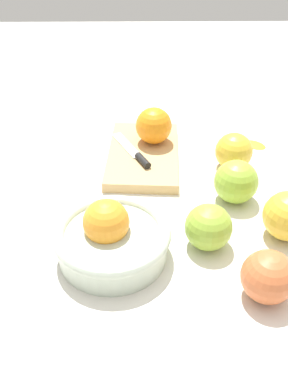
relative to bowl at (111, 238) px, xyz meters
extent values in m
plane|color=silver|center=(0.13, -0.12, -0.04)|extent=(2.40, 2.40, 0.00)
cylinder|color=beige|center=(0.00, 0.00, -0.01)|extent=(0.17, 0.17, 0.05)
torus|color=beige|center=(0.00, 0.00, 0.01)|extent=(0.18, 0.18, 0.02)
sphere|color=orange|center=(0.01, 0.01, 0.03)|extent=(0.07, 0.07, 0.07)
cube|color=tan|center=(0.28, -0.05, -0.03)|extent=(0.25, 0.16, 0.02)
sphere|color=orange|center=(0.32, -0.08, 0.02)|extent=(0.08, 0.08, 0.08)
cube|color=silver|center=(0.30, -0.02, -0.01)|extent=(0.11, 0.07, 0.00)
cylinder|color=black|center=(0.23, -0.05, -0.01)|extent=(0.05, 0.03, 0.01)
sphere|color=gold|center=(0.04, -0.29, 0.01)|extent=(0.08, 0.08, 0.08)
sphere|color=#8EB738|center=(0.02, -0.15, 0.00)|extent=(0.08, 0.08, 0.08)
sphere|color=#CC6638|center=(-0.08, -0.22, 0.00)|extent=(0.08, 0.08, 0.08)
sphere|color=#8EB738|center=(0.14, -0.22, 0.00)|extent=(0.08, 0.08, 0.08)
sphere|color=gold|center=(0.25, -0.23, 0.00)|extent=(0.08, 0.08, 0.08)
ellipsoid|color=orange|center=(0.34, -0.30, -0.03)|extent=(0.06, 0.06, 0.01)
camera|label=1|loc=(-0.49, -0.04, 0.46)|focal=40.49mm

